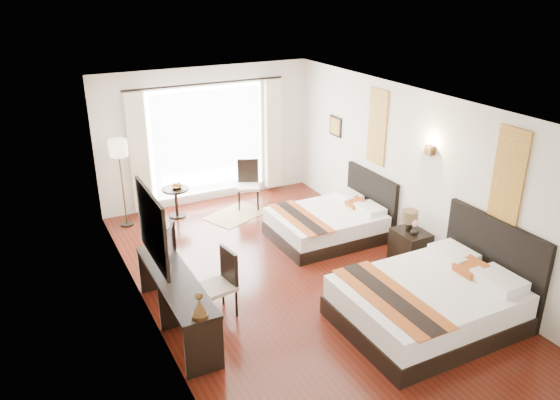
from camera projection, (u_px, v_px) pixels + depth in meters
name	position (u px, v px, depth m)	size (l,w,h in m)	color
floor	(294.00, 280.00, 8.59)	(4.50, 7.50, 0.01)	#3A150A
ceiling	(296.00, 105.00, 7.52)	(4.50, 7.50, 0.02)	white
wall_headboard	(414.00, 174.00, 9.00)	(0.01, 7.50, 2.80)	silver
wall_desk	(144.00, 228.00, 7.10)	(0.01, 7.50, 2.80)	silver
wall_window	(207.00, 136.00, 11.13)	(4.50, 0.01, 2.80)	silver
wall_entry	(492.00, 336.00, 4.97)	(4.50, 0.01, 2.80)	silver
window_glass	(208.00, 141.00, 11.15)	(2.40, 0.02, 2.20)	white
sheer_curtain	(209.00, 142.00, 11.10)	(2.30, 0.02, 2.10)	white
drape_left	(138.00, 153.00, 10.46)	(0.35, 0.14, 2.35)	beige
drape_right	(273.00, 134.00, 11.69)	(0.35, 0.14, 2.35)	beige
art_panel_near	(508.00, 177.00, 7.27)	(0.03, 0.50, 1.35)	#8C4314
art_panel_far	(377.00, 127.00, 9.65)	(0.03, 0.50, 1.35)	#8C4314
wall_sconce	(430.00, 150.00, 8.48)	(0.10, 0.14, 0.14)	#4B341A
mirror_frame	(152.00, 227.00, 6.77)	(0.04, 1.25, 0.95)	black
mirror_glass	(154.00, 226.00, 6.78)	(0.01, 1.12, 0.82)	white
bed_near	(432.00, 301.00, 7.42)	(2.35, 1.83, 1.33)	black
bed_far	(330.00, 222.00, 9.90)	(1.96, 1.53, 1.10)	black
nightstand	(410.00, 247.00, 9.03)	(0.47, 0.58, 0.56)	black
table_lamp	(410.00, 218.00, 8.86)	(0.26, 0.26, 0.42)	black
vase	(414.00, 234.00, 8.81)	(0.14, 0.14, 0.14)	black
console_desk	(177.00, 302.00, 7.32)	(0.50, 2.20, 0.76)	black
television	(164.00, 247.00, 7.49)	(0.80, 0.11, 0.46)	black
bronze_figurine	(199.00, 306.00, 6.30)	(0.20, 0.20, 0.29)	#4B341A
desk_chair	(219.00, 296.00, 7.61)	(0.51, 0.51, 0.97)	beige
floor_lamp	(119.00, 154.00, 9.93)	(0.34, 0.34, 1.69)	black
side_table	(176.00, 202.00, 10.72)	(0.52, 0.52, 0.60)	black
fruit_bowl	(177.00, 187.00, 10.59)	(0.22, 0.22, 0.05)	#452718
window_chair	(248.00, 193.00, 11.18)	(0.60, 0.60, 0.98)	beige
jute_rug	(236.00, 215.00, 10.90)	(1.15, 0.78, 0.01)	tan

